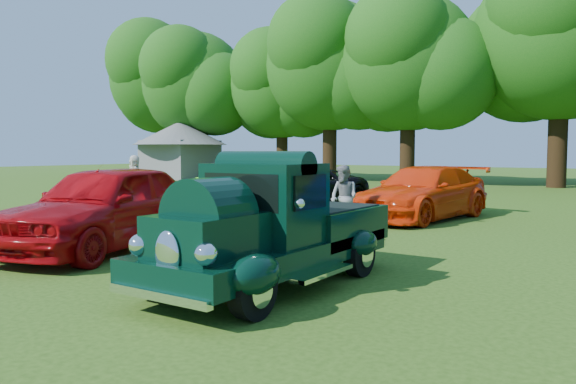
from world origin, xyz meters
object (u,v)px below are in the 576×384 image
Objects in this scene: red_convertible at (106,207)px; gazebo at (180,143)px; spectator_white at (134,190)px; spectator_grey at (344,197)px; back_car_black at (303,187)px; back_car_orange at (423,193)px; spectator_pink at (225,193)px; back_car_lime at (253,184)px; hero_pickup at (273,232)px.

gazebo is (-18.75, 20.91, 1.57)m from red_convertible.
spectator_grey is at bearing -41.33° from spectator_white.
back_car_black is 0.93× the size of back_car_orange.
spectator_pink reaches higher than red_convertible.
back_car_lime is at bearing -112.05° from back_car_black.
spectator_white is (-5.02, -2.08, 0.12)m from spectator_grey.
back_car_lime is 1.77m from back_car_black.
back_car_lime is at bearing -38.63° from gazebo.
back_car_orange is 2.83× the size of spectator_white.
red_convertible reaches higher than back_car_orange.
hero_pickup reaches higher than spectator_grey.
spectator_white is (-2.54, 2.87, 0.06)m from red_convertible.
back_car_orange is at bearing 92.35° from spectator_grey.
red_convertible is 9.50m from back_car_black.
back_car_black is (-5.78, 9.91, -0.10)m from hero_pickup.
hero_pickup is 8.62m from back_car_orange.
spectator_grey is at bearing -24.70° from back_car_lime.
red_convertible is (-4.30, 0.54, 0.08)m from hero_pickup.
gazebo is at bearing 103.80° from spectator_pink.
back_car_orange is 25.58m from gazebo.
back_car_black is 5.79m from spectator_pink.
back_car_lime is at bearing 86.05° from spectator_pink.
back_car_black is at bearing 84.66° from red_convertible.
hero_pickup is 11.48m from back_car_black.
back_car_orange is 3.25× the size of spectator_grey.
back_car_orange is 5.55m from spectator_pink.
back_car_lime reaches higher than back_car_orange.
spectator_pink reaches higher than spectator_grey.
spectator_white is 0.28× the size of gazebo.
gazebo is at bearing 137.05° from hero_pickup.
spectator_grey is 0.87× the size of spectator_white.
back_car_orange is 2.99× the size of spectator_pink.
red_convertible is 2.88× the size of spectator_pink.
spectator_pink is at bearing -58.34° from back_car_black.
hero_pickup is 0.92× the size of back_car_lime.
spectator_grey is at bearing -96.24° from back_car_orange.
red_convertible is 1.04× the size of back_car_black.
spectator_white reaches higher than back_car_black.
hero_pickup reaches higher than back_car_black.
back_car_lime is 2.84× the size of spectator_pink.
back_car_lime is 3.09× the size of spectator_grey.
back_car_orange is at bearing 17.41° from spectator_pink.
back_car_orange is at bearing -30.31° from gazebo.
hero_pickup is at bearing -90.32° from spectator_white.
spectator_white reaches higher than spectator_pink.
back_car_lime is 1.03× the size of back_car_black.
hero_pickup reaches higher than spectator_pink.
back_car_lime is at bearing 93.88° from red_convertible.
spectator_pink is 0.26× the size of gazebo.
red_convertible reaches higher than back_car_lime.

